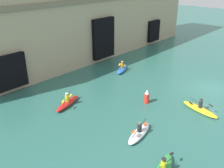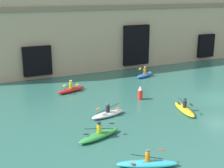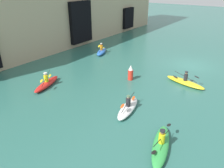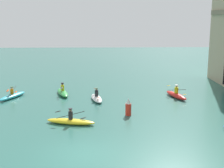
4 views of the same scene
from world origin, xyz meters
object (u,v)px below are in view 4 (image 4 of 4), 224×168
kayak_red (176,95)px  marker_buoy (128,107)px  kayak_cyan (12,96)px  kayak_yellow (71,121)px  kayak_green (63,92)px  kayak_white (97,98)px

kayak_red → marker_buoy: size_ratio=2.46×
kayak_cyan → marker_buoy: size_ratio=2.65×
kayak_cyan → marker_buoy: 11.45m
kayak_cyan → kayak_yellow: 9.35m
kayak_red → kayak_green: size_ratio=0.94×
kayak_yellow → kayak_white: size_ratio=1.14×
kayak_yellow → marker_buoy: size_ratio=2.67×
kayak_red → kayak_white: (0.69, -7.23, -0.04)m
kayak_yellow → marker_buoy: bearing=37.3°
kayak_green → kayak_yellow: bearing=173.4°
kayak_yellow → kayak_green: bearing=114.2°
kayak_red → kayak_white: 7.27m
marker_buoy → kayak_yellow: bearing=-66.2°
kayak_cyan → kayak_white: kayak_white is taller
kayak_yellow → kayak_white: kayak_white is taller
kayak_yellow → marker_buoy: marker_buoy is taller
kayak_white → kayak_cyan: bearing=-108.9°
kayak_green → kayak_yellow: kayak_green is taller
kayak_red → marker_buoy: marker_buoy is taller
kayak_yellow → kayak_white: (-6.17, 1.68, 0.02)m
kayak_cyan → kayak_yellow: (7.19, 5.99, -0.00)m
kayak_red → marker_buoy: 6.96m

